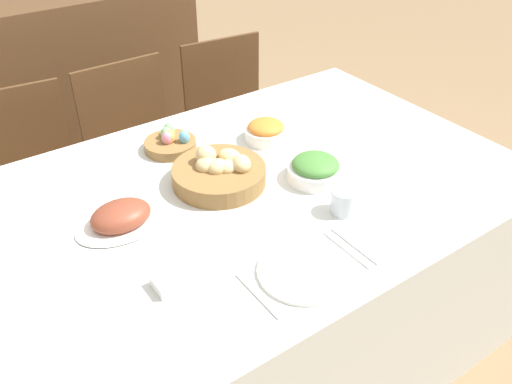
# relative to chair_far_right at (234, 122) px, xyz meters

# --- Properties ---
(ground_plane) EXTENTS (12.00, 12.00, 0.00)m
(ground_plane) POSITION_rel_chair_far_right_xyz_m (-0.53, -0.89, -0.47)
(ground_plane) COLOR #937551
(dining_table) EXTENTS (1.81, 1.17, 0.78)m
(dining_table) POSITION_rel_chair_far_right_xyz_m (-0.53, -0.89, -0.08)
(dining_table) COLOR silver
(dining_table) RESTS_ON ground
(chair_far_right) EXTENTS (0.46, 0.46, 0.87)m
(chair_far_right) POSITION_rel_chair_far_right_xyz_m (0.00, 0.00, 0.00)
(chair_far_right) COLOR brown
(chair_far_right) RESTS_ON ground
(chair_far_left) EXTENTS (0.46, 0.46, 0.87)m
(chair_far_left) POSITION_rel_chair_far_right_xyz_m (-1.01, 0.00, 0.00)
(chair_far_left) COLOR brown
(chair_far_left) RESTS_ON ground
(chair_far_center) EXTENTS (0.43, 0.43, 0.87)m
(chair_far_center) POSITION_rel_chair_far_right_xyz_m (-0.52, 0.00, 0.00)
(chair_far_center) COLOR brown
(chair_far_center) RESTS_ON ground
(sideboard) EXTENTS (1.13, 0.44, 0.99)m
(sideboard) POSITION_rel_chair_far_right_xyz_m (-0.40, 0.85, 0.03)
(sideboard) COLOR brown
(sideboard) RESTS_ON ground
(bread_basket) EXTENTS (0.30, 0.30, 0.12)m
(bread_basket) POSITION_rel_chair_far_right_xyz_m (-0.58, -0.82, 0.34)
(bread_basket) COLOR olive
(bread_basket) RESTS_ON dining_table
(egg_basket) EXTENTS (0.18, 0.18, 0.08)m
(egg_basket) POSITION_rel_chair_far_right_xyz_m (-0.61, -0.54, 0.33)
(egg_basket) COLOR olive
(egg_basket) RESTS_ON dining_table
(ham_platter) EXTENTS (0.28, 0.19, 0.08)m
(ham_platter) POSITION_rel_chair_far_right_xyz_m (-0.93, -0.85, 0.33)
(ham_platter) COLOR white
(ham_platter) RESTS_ON dining_table
(carrot_bowl) EXTENTS (0.15, 0.15, 0.08)m
(carrot_bowl) POSITION_rel_chair_far_right_xyz_m (-0.30, -0.68, 0.34)
(carrot_bowl) COLOR white
(carrot_bowl) RESTS_ON dining_table
(green_salad_bowl) EXTENTS (0.18, 0.18, 0.08)m
(green_salad_bowl) POSITION_rel_chair_far_right_xyz_m (-0.32, -0.98, 0.34)
(green_salad_bowl) COLOR white
(green_salad_bowl) RESTS_ON dining_table
(dinner_plate) EXTENTS (0.25, 0.25, 0.01)m
(dinner_plate) POSITION_rel_chair_far_right_xyz_m (-0.62, -1.31, 0.31)
(dinner_plate) COLOR white
(dinner_plate) RESTS_ON dining_table
(fork) EXTENTS (0.01, 0.18, 0.00)m
(fork) POSITION_rel_chair_far_right_xyz_m (-0.77, -1.31, 0.31)
(fork) COLOR silver
(fork) RESTS_ON dining_table
(knife) EXTENTS (0.01, 0.18, 0.00)m
(knife) POSITION_rel_chair_far_right_xyz_m (-0.47, -1.31, 0.31)
(knife) COLOR silver
(knife) RESTS_ON dining_table
(spoon) EXTENTS (0.01, 0.18, 0.00)m
(spoon) POSITION_rel_chair_far_right_xyz_m (-0.44, -1.31, 0.31)
(spoon) COLOR silver
(spoon) RESTS_ON dining_table
(drinking_cup) EXTENTS (0.08, 0.08, 0.08)m
(drinking_cup) POSITION_rel_chair_far_right_xyz_m (-0.36, -1.17, 0.34)
(drinking_cup) COLOR silver
(drinking_cup) RESTS_ON dining_table
(butter_dish) EXTENTS (0.11, 0.07, 0.03)m
(butter_dish) POSITION_rel_chair_far_right_xyz_m (-0.92, -1.15, 0.32)
(butter_dish) COLOR white
(butter_dish) RESTS_ON dining_table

